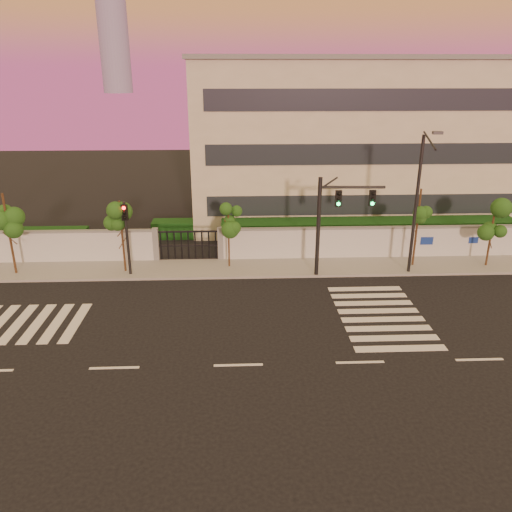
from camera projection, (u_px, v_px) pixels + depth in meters
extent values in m
plane|color=black|center=(238.00, 365.00, 20.27)|extent=(120.00, 120.00, 0.00)
cube|color=gray|center=(237.00, 268.00, 30.09)|extent=(60.00, 3.00, 0.15)
cube|color=#BABDC2|center=(464.00, 242.00, 31.73)|extent=(31.00, 0.30, 2.00)
cube|color=slate|center=(467.00, 227.00, 31.36)|extent=(31.00, 0.36, 0.12)
cube|color=slate|center=(156.00, 245.00, 30.94)|extent=(0.35, 0.35, 2.20)
cube|color=slate|center=(221.00, 244.00, 31.10)|extent=(0.35, 0.35, 2.20)
cube|color=#0F330F|center=(369.00, 233.00, 33.90)|extent=(20.00, 2.00, 1.80)
cube|color=#0F330F|center=(195.00, 229.00, 35.88)|extent=(6.00, 1.50, 1.20)
cube|color=#BBB59E|center=(350.00, 142.00, 39.15)|extent=(24.00, 12.00, 12.00)
cube|color=#262D38|center=(365.00, 205.00, 34.73)|extent=(22.00, 0.08, 1.40)
cube|color=#262D38|center=(369.00, 154.00, 33.51)|extent=(22.00, 0.08, 1.40)
cube|color=#262D38|center=(373.00, 100.00, 32.29)|extent=(22.00, 0.08, 1.40)
cube|color=slate|center=(355.00, 59.00, 37.03)|extent=(24.40, 12.40, 0.30)
cube|color=silver|center=(18.00, 323.00, 23.61)|extent=(0.50, 4.00, 0.02)
cube|color=silver|center=(38.00, 323.00, 23.65)|extent=(0.50, 4.00, 0.02)
cube|color=silver|center=(57.00, 323.00, 23.68)|extent=(0.50, 4.00, 0.02)
cube|color=silver|center=(76.00, 322.00, 23.72)|extent=(0.50, 4.00, 0.02)
cube|color=silver|center=(400.00, 348.00, 21.48)|extent=(4.00, 0.50, 0.02)
cube|color=silver|center=(394.00, 338.00, 22.32)|extent=(4.00, 0.50, 0.02)
cube|color=silver|center=(388.00, 328.00, 23.16)|extent=(4.00, 0.50, 0.02)
cube|color=silver|center=(383.00, 319.00, 24.01)|extent=(4.00, 0.50, 0.02)
cube|color=silver|center=(378.00, 311.00, 24.85)|extent=(4.00, 0.50, 0.02)
cube|color=silver|center=(373.00, 303.00, 25.69)|extent=(4.00, 0.50, 0.02)
cube|color=silver|center=(369.00, 296.00, 26.54)|extent=(4.00, 0.50, 0.02)
cube|color=silver|center=(365.00, 289.00, 27.38)|extent=(4.00, 0.50, 0.02)
cube|color=silver|center=(114.00, 368.00, 20.08)|extent=(2.00, 0.15, 0.01)
cube|color=silver|center=(238.00, 365.00, 20.27)|extent=(2.00, 0.15, 0.01)
cube|color=silver|center=(360.00, 362.00, 20.46)|extent=(2.00, 0.15, 0.01)
cube|color=silver|center=(479.00, 360.00, 20.66)|extent=(2.00, 0.15, 0.01)
cylinder|color=#382314|center=(10.00, 235.00, 28.40)|extent=(0.13, 0.13, 4.90)
sphere|color=#1A4614|center=(5.00, 210.00, 27.89)|extent=(1.23, 1.23, 1.23)
sphere|color=#1A4614|center=(16.00, 222.00, 28.37)|extent=(0.94, 0.94, 0.94)
cylinder|color=#382314|center=(122.00, 238.00, 28.80)|extent=(0.12, 0.12, 4.39)
sphere|color=#1A4614|center=(120.00, 216.00, 28.34)|extent=(1.10, 1.10, 1.10)
sphere|color=#1A4614|center=(128.00, 226.00, 28.77)|extent=(0.84, 0.84, 0.84)
sphere|color=#1A4614|center=(115.00, 224.00, 28.34)|extent=(0.80, 0.80, 0.80)
cylinder|color=#382314|center=(229.00, 237.00, 29.58)|extent=(0.11, 0.11, 4.02)
sphere|color=#1A4614|center=(228.00, 217.00, 29.16)|extent=(0.99, 0.99, 0.99)
sphere|color=#1A4614|center=(234.00, 226.00, 29.55)|extent=(0.76, 0.76, 0.76)
sphere|color=#1A4614|center=(224.00, 224.00, 29.16)|extent=(0.72, 0.72, 0.72)
cylinder|color=#382314|center=(417.00, 229.00, 29.64)|extent=(0.12, 0.12, 4.85)
sphere|color=#1A4614|center=(419.00, 205.00, 29.13)|extent=(1.14, 1.14, 1.14)
sphere|color=#1A4614|center=(423.00, 216.00, 29.60)|extent=(0.87, 0.87, 0.87)
sphere|color=#1A4614|center=(414.00, 214.00, 29.14)|extent=(0.83, 0.83, 0.83)
cylinder|color=#382314|center=(491.00, 235.00, 29.72)|extent=(0.12, 0.12, 4.09)
sphere|color=#1A4614|center=(494.00, 216.00, 29.29)|extent=(1.12, 1.12, 1.12)
sphere|color=#1A4614|center=(497.00, 224.00, 29.71)|extent=(0.86, 0.86, 0.86)
sphere|color=#1A4614|center=(489.00, 223.00, 29.28)|extent=(0.82, 0.82, 0.82)
cylinder|color=black|center=(318.00, 229.00, 28.02)|extent=(0.23, 0.23, 5.84)
cylinder|color=black|center=(353.00, 187.00, 27.27)|extent=(3.58, 0.30, 0.15)
cube|color=black|center=(338.00, 198.00, 27.41)|extent=(0.33, 0.17, 0.85)
sphere|color=#0CF259|center=(339.00, 204.00, 27.40)|extent=(0.19, 0.19, 0.19)
cube|color=black|center=(372.00, 198.00, 27.48)|extent=(0.33, 0.17, 0.85)
sphere|color=#0CF259|center=(372.00, 203.00, 27.47)|extent=(0.19, 0.19, 0.19)
cylinder|color=black|center=(127.00, 240.00, 28.35)|extent=(0.16, 0.16, 4.45)
cube|color=black|center=(125.00, 212.00, 27.74)|extent=(0.35, 0.18, 0.89)
sphere|color=red|center=(124.00, 208.00, 27.54)|extent=(0.20, 0.20, 0.20)
cylinder|color=black|center=(416.00, 208.00, 28.09)|extent=(0.18, 0.18, 8.04)
cylinder|color=black|center=(430.00, 141.00, 25.91)|extent=(0.10, 1.92, 0.78)
cube|color=#3F3F44|center=(438.00, 133.00, 24.89)|extent=(0.50, 0.25, 0.15)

